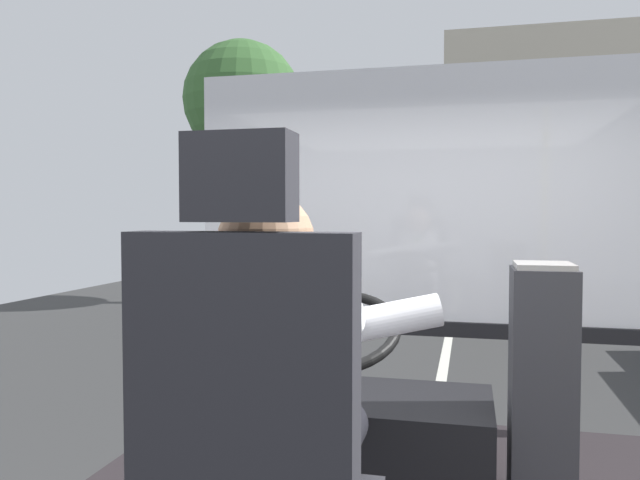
# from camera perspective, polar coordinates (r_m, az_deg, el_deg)

# --- Properties ---
(ground) EXTENTS (18.00, 44.00, 0.06)m
(ground) POSITION_cam_1_polar(r_m,az_deg,el_deg) (10.80, 11.97, -7.61)
(ground) COLOR #323232
(driver_seat) EXTENTS (0.48, 0.48, 1.31)m
(driver_seat) POSITION_cam_1_polar(r_m,az_deg,el_deg) (1.48, -5.69, -21.06)
(driver_seat) COLOR black
(driver_seat) RESTS_ON bus_floor
(bus_driver) EXTENTS (0.79, 0.61, 0.75)m
(bus_driver) POSITION_cam_1_polar(r_m,az_deg,el_deg) (1.53, -4.17, -13.63)
(bus_driver) COLOR black
(bus_driver) RESTS_ON driver_seat
(steering_console) EXTENTS (1.10, 0.98, 0.87)m
(steering_console) POSITION_cam_1_polar(r_m,az_deg,el_deg) (2.67, 3.18, -17.76)
(steering_console) COLOR black
(steering_console) RESTS_ON bus_floor
(fare_box) EXTENTS (0.23, 0.27, 0.96)m
(fare_box) POSITION_cam_1_polar(r_m,az_deg,el_deg) (2.50, 19.72, -13.07)
(fare_box) COLOR #333338
(fare_box) RESTS_ON bus_floor
(windshield_panel) EXTENTS (2.50, 0.08, 1.48)m
(windshield_panel) POSITION_cam_1_polar(r_m,az_deg,el_deg) (3.46, 8.76, 0.83)
(windshield_panel) COLOR white
(street_tree) EXTENTS (2.42, 2.42, 5.39)m
(street_tree) POSITION_cam_1_polar(r_m,az_deg,el_deg) (13.13, -7.16, 12.44)
(street_tree) COLOR #4C3828
(street_tree) RESTS_ON ground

